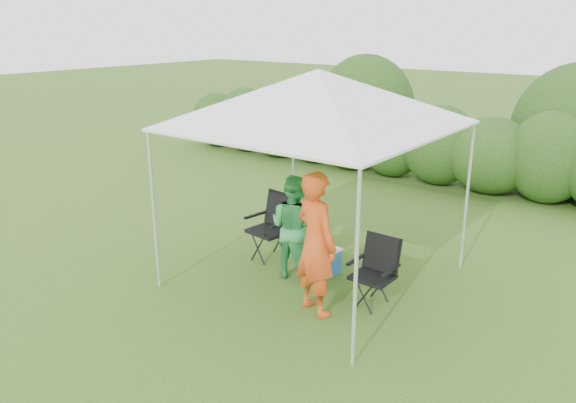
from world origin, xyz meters
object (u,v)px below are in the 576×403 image
Objects in this scene: chair_right at (376,267)px; woman at (294,227)px; man at (316,244)px; canopy at (318,99)px; chair_left at (273,222)px; cooler at (323,259)px.

chair_right is 1.31m from woman.
canopy is at bearing -37.18° from man.
chair_left is (-0.91, 0.22, -1.91)m from canopy.
chair_right is 0.89m from man.
chair_right is 1.98m from chair_left.
canopy reaches higher than woman.
chair_left is 0.67× the size of woman.
canopy is 2.28m from cooler.
woman is (-0.81, 0.65, -0.16)m from man.
man reaches higher than cooler.
chair_left is 1.81m from man.
canopy is 6.38× the size of cooler.
chair_right is at bearing -11.80° from cooler.
chair_right is 1.79× the size of cooler.
canopy reaches higher than man.
canopy is at bearing 171.88° from chair_right.
chair_left is at bearing 169.76° from chair_right.
canopy reaches higher than cooler.
canopy is 3.17× the size of chair_left.
man reaches higher than woman.
woman is 3.00× the size of cooler.
chair_left is at bearing -16.45° from man.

